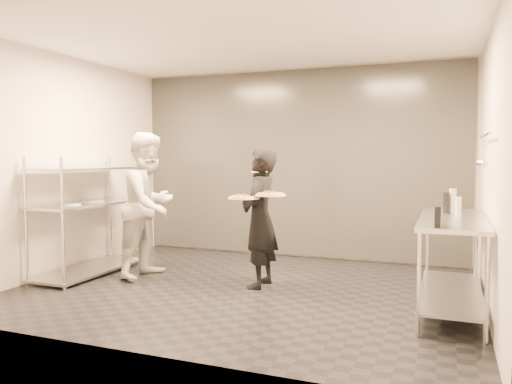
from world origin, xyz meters
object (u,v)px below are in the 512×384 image
at_px(pizza_plate_near, 244,197).
at_px(waiter, 260,218).
at_px(chef, 149,205).
at_px(pizza_plate_far, 271,194).
at_px(prep_counter, 452,247).
at_px(salad_plate, 262,170).
at_px(pass_rack, 89,214).
at_px(pos_monitor, 438,216).
at_px(bottle_dark, 446,203).
at_px(bottle_green, 453,201).
at_px(bottle_clear, 458,206).

bearing_deg(pizza_plate_near, waiter, 68.45).
height_order(chef, pizza_plate_far, chef).
bearing_deg(prep_counter, pizza_plate_far, -178.81).
relative_size(pizza_plate_far, salad_plate, 1.29).
height_order(pass_rack, pos_monitor, pass_rack).
xyz_separation_m(waiter, salad_plate, (-0.11, 0.34, 0.54)).
distance_m(prep_counter, chef, 3.55).
height_order(chef, bottle_dark, chef).
xyz_separation_m(chef, pos_monitor, (3.41, -0.88, 0.11)).
bearing_deg(bottle_green, chef, -176.30).
distance_m(pass_rack, salad_plate, 2.30).
height_order(pass_rack, bottle_clear, pass_rack).
distance_m(waiter, bottle_green, 2.08).
distance_m(pos_monitor, bottle_green, 1.12).
bearing_deg(bottle_green, pizza_plate_far, -166.92).
relative_size(waiter, pizza_plate_far, 4.67).
relative_size(pass_rack, pizza_plate_near, 4.55).
bearing_deg(waiter, bottle_dark, 94.94).
height_order(pizza_plate_far, bottle_dark, bottle_dark).
relative_size(chef, salad_plate, 6.79).
height_order(waiter, pos_monitor, waiter).
bearing_deg(salad_plate, bottle_clear, -9.91).
bearing_deg(pizza_plate_far, pass_rack, 179.17).
relative_size(prep_counter, pizza_plate_far, 5.26).
xyz_separation_m(pass_rack, pos_monitor, (4.21, -0.72, 0.24)).
bearing_deg(pizza_plate_far, salad_plate, 119.43).
height_order(waiter, chef, chef).
bearing_deg(prep_counter, pizza_plate_near, -177.83).
height_order(salad_plate, bottle_dark, salad_plate).
distance_m(pizza_plate_far, pos_monitor, 1.87).
xyz_separation_m(pass_rack, prep_counter, (4.33, 0.00, -0.14)).
distance_m(waiter, pizza_plate_near, 0.37).
bearing_deg(pos_monitor, salad_plate, 151.09).
distance_m(pizza_plate_far, bottle_clear, 1.91).
height_order(chef, bottle_green, chef).
bearing_deg(chef, waiter, -86.25).
bearing_deg(bottle_dark, pos_monitor, -92.94).
bearing_deg(pass_rack, pizza_plate_far, -0.83).
height_order(prep_counter, bottle_green, bottle_green).
distance_m(prep_counter, salad_plate, 2.33).
height_order(pass_rack, prep_counter, pass_rack).
height_order(waiter, pizza_plate_near, waiter).
bearing_deg(bottle_dark, pizza_plate_near, -168.40).
xyz_separation_m(pizza_plate_far, bottle_clear, (1.90, 0.16, -0.08)).
bearing_deg(pizza_plate_near, bottle_clear, 5.17).
height_order(waiter, pizza_plate_far, waiter).
height_order(pizza_plate_near, salad_plate, salad_plate).
xyz_separation_m(prep_counter, bottle_green, (-0.00, 0.39, 0.42)).
xyz_separation_m(prep_counter, pizza_plate_near, (-2.15, -0.08, 0.43)).
relative_size(bottle_clear, bottle_dark, 0.87).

